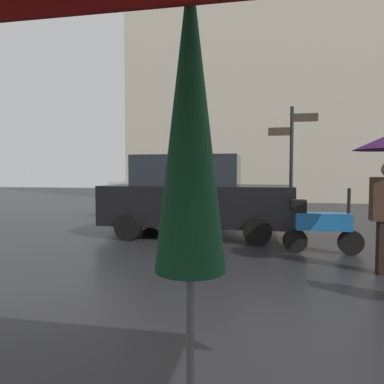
{
  "coord_description": "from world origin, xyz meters",
  "views": [
    {
      "loc": [
        -1.22,
        -2.28,
        1.53
      ],
      "look_at": [
        -2.72,
        5.6,
        1.08
      ],
      "focal_mm": 32.97,
      "sensor_mm": 36.0,
      "label": 1
    }
  ],
  "objects_px": {
    "folded_patio_umbrella_near": "(190,149)",
    "street_signpost": "(292,159)",
    "parked_car_left": "(195,196)",
    "parked_scooter": "(320,224)",
    "parked_car_right": "(175,187)"
  },
  "relations": [
    {
      "from": "parked_car_right",
      "to": "street_signpost",
      "type": "height_order",
      "value": "street_signpost"
    },
    {
      "from": "folded_patio_umbrella_near",
      "to": "street_signpost",
      "type": "height_order",
      "value": "street_signpost"
    },
    {
      "from": "folded_patio_umbrella_near",
      "to": "parked_car_left",
      "type": "relative_size",
      "value": 0.56
    },
    {
      "from": "folded_patio_umbrella_near",
      "to": "parked_car_right",
      "type": "bearing_deg",
      "value": 103.84
    },
    {
      "from": "parked_scooter",
      "to": "parked_car_right",
      "type": "bearing_deg",
      "value": 125.25
    },
    {
      "from": "parked_car_left",
      "to": "folded_patio_umbrella_near",
      "type": "bearing_deg",
      "value": -86.8
    },
    {
      "from": "parked_scooter",
      "to": "parked_car_right",
      "type": "height_order",
      "value": "parked_car_right"
    },
    {
      "from": "folded_patio_umbrella_near",
      "to": "street_signpost",
      "type": "bearing_deg",
      "value": 81.22
    },
    {
      "from": "parked_scooter",
      "to": "parked_car_right",
      "type": "distance_m",
      "value": 6.1
    },
    {
      "from": "parked_scooter",
      "to": "parked_car_right",
      "type": "xyz_separation_m",
      "value": [
        -3.9,
        4.66,
        0.47
      ]
    },
    {
      "from": "parked_car_left",
      "to": "street_signpost",
      "type": "relative_size",
      "value": 1.47
    },
    {
      "from": "parked_scooter",
      "to": "folded_patio_umbrella_near",
      "type": "bearing_deg",
      "value": -109.9
    },
    {
      "from": "parked_car_right",
      "to": "parked_car_left",
      "type": "bearing_deg",
      "value": 106.74
    },
    {
      "from": "folded_patio_umbrella_near",
      "to": "parked_car_right",
      "type": "xyz_separation_m",
      "value": [
        -2.45,
        9.96,
        -0.6
      ]
    },
    {
      "from": "folded_patio_umbrella_near",
      "to": "parked_car_right",
      "type": "height_order",
      "value": "folded_patio_umbrella_near"
    }
  ]
}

